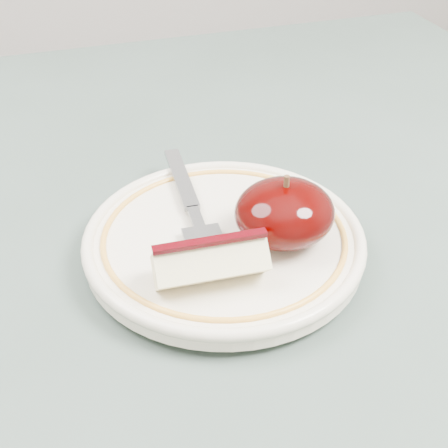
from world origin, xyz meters
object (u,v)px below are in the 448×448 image
object	(u,v)px
table	(203,342)
plate	(224,240)
apple_half	(284,213)
fork	(193,209)

from	to	relation	value
table	plate	world-z (taller)	plate
table	plate	xyz separation A→B (m)	(0.02, -0.00, 0.10)
plate	apple_half	bearing A→B (deg)	-21.65
plate	fork	bearing A→B (deg)	114.62
plate	apple_half	xyz separation A→B (m)	(0.04, -0.02, 0.03)
plate	table	bearing A→B (deg)	175.67
apple_half	fork	xyz separation A→B (m)	(-0.05, 0.05, -0.02)
table	fork	size ratio (longest dim) A/B	5.36
table	fork	world-z (taller)	fork
fork	table	bearing A→B (deg)	177.11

